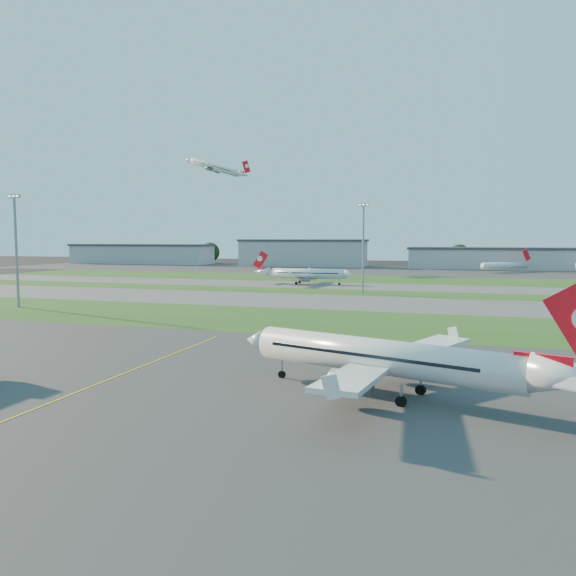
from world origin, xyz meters
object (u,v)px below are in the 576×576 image
at_px(light_mast_west, 16,243).
at_px(light_mast_centre, 363,242).
at_px(airliner_parked, 384,358).
at_px(mini_jet_near, 505,265).
at_px(airliner_taxiing, 306,274).

xyz_separation_m(light_mast_west, light_mast_centre, (70.00, 56.00, 0.00)).
bearing_deg(airliner_parked, light_mast_centre, 118.42).
bearing_deg(mini_jet_near, airliner_parked, -136.81).
xyz_separation_m(mini_jet_near, light_mast_west, (-115.90, -174.72, 11.53)).
distance_m(mini_jet_near, light_mast_west, 209.99).
height_order(airliner_taxiing, light_mast_west, light_mast_west).
bearing_deg(light_mast_west, mini_jet_near, 56.44).
bearing_deg(light_mast_west, airliner_taxiing, 61.07).
bearing_deg(mini_jet_near, light_mast_west, -163.81).
height_order(airliner_parked, light_mast_west, light_mast_west).
bearing_deg(airliner_taxiing, light_mast_west, 59.70).
relative_size(mini_jet_near, light_mast_centre, 0.89).
distance_m(airliner_parked, light_mast_west, 102.78).
relative_size(airliner_parked, light_mast_west, 1.33).
bearing_deg(airliner_taxiing, light_mast_centre, 131.37).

